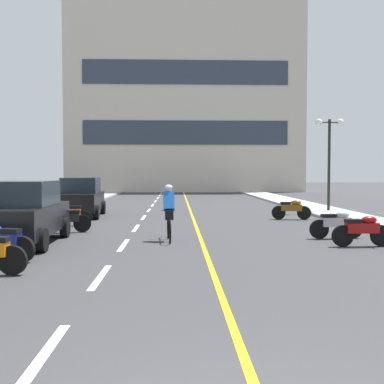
{
  "coord_description": "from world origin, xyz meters",
  "views": [
    {
      "loc": [
        -0.5,
        -3.08,
        2.06
      ],
      "look_at": [
        0.29,
        20.2,
        1.07
      ],
      "focal_mm": 43.2,
      "sensor_mm": 36.0,
      "label": 1
    }
  ],
  "objects_px": {
    "parked_car_mid": "(81,197)",
    "parked_car_near": "(24,213)",
    "motorcycle_7": "(292,209)",
    "street_lamp_mid": "(329,143)",
    "motorcycle_3": "(362,230)",
    "motorcycle_4": "(337,223)",
    "cyclist_rider": "(169,211)",
    "motorcycle_2": "(1,241)",
    "motorcycle_6": "(68,214)",
    "motorcycle_5": "(65,219)"
  },
  "relations": [
    {
      "from": "motorcycle_5",
      "to": "motorcycle_7",
      "type": "bearing_deg",
      "value": 25.13
    },
    {
      "from": "motorcycle_4",
      "to": "cyclist_rider",
      "type": "bearing_deg",
      "value": -177.57
    },
    {
      "from": "motorcycle_7",
      "to": "motorcycle_4",
      "type": "bearing_deg",
      "value": -90.51
    },
    {
      "from": "motorcycle_3",
      "to": "motorcycle_6",
      "type": "height_order",
      "value": "same"
    },
    {
      "from": "motorcycle_5",
      "to": "motorcycle_6",
      "type": "relative_size",
      "value": 0.99
    },
    {
      "from": "motorcycle_3",
      "to": "motorcycle_2",
      "type": "bearing_deg",
      "value": -168.82
    },
    {
      "from": "parked_car_near",
      "to": "motorcycle_5",
      "type": "distance_m",
      "value": 2.63
    },
    {
      "from": "motorcycle_2",
      "to": "cyclist_rider",
      "type": "relative_size",
      "value": 0.94
    },
    {
      "from": "parked_car_mid",
      "to": "motorcycle_7",
      "type": "height_order",
      "value": "parked_car_mid"
    },
    {
      "from": "street_lamp_mid",
      "to": "motorcycle_6",
      "type": "bearing_deg",
      "value": -155.35
    },
    {
      "from": "motorcycle_5",
      "to": "cyclist_rider",
      "type": "distance_m",
      "value": 4.06
    },
    {
      "from": "motorcycle_6",
      "to": "motorcycle_4",
      "type": "bearing_deg",
      "value": -22.38
    },
    {
      "from": "street_lamp_mid",
      "to": "motorcycle_7",
      "type": "xyz_separation_m",
      "value": [
        -2.79,
        -3.46,
        -3.12
      ]
    },
    {
      "from": "motorcycle_3",
      "to": "motorcycle_6",
      "type": "bearing_deg",
      "value": 150.32
    },
    {
      "from": "motorcycle_3",
      "to": "cyclist_rider",
      "type": "bearing_deg",
      "value": 166.14
    },
    {
      "from": "parked_car_near",
      "to": "motorcycle_7",
      "type": "xyz_separation_m",
      "value": [
        9.39,
        6.67,
        -0.44
      ]
    },
    {
      "from": "cyclist_rider",
      "to": "parked_car_mid",
      "type": "bearing_deg",
      "value": 118.72
    },
    {
      "from": "motorcycle_4",
      "to": "motorcycle_6",
      "type": "relative_size",
      "value": 1.0
    },
    {
      "from": "parked_car_mid",
      "to": "motorcycle_5",
      "type": "xyz_separation_m",
      "value": [
        0.64,
        -5.77,
        -0.44
      ]
    },
    {
      "from": "street_lamp_mid",
      "to": "motorcycle_6",
      "type": "height_order",
      "value": "street_lamp_mid"
    },
    {
      "from": "parked_car_mid",
      "to": "street_lamp_mid",
      "type": "bearing_deg",
      "value": 8.49
    },
    {
      "from": "street_lamp_mid",
      "to": "parked_car_near",
      "type": "bearing_deg",
      "value": -140.23
    },
    {
      "from": "motorcycle_4",
      "to": "motorcycle_7",
      "type": "distance_m",
      "value": 5.82
    },
    {
      "from": "street_lamp_mid",
      "to": "parked_car_mid",
      "type": "distance_m",
      "value": 12.68
    },
    {
      "from": "parked_car_near",
      "to": "parked_car_mid",
      "type": "relative_size",
      "value": 0.99
    },
    {
      "from": "motorcycle_2",
      "to": "cyclist_rider",
      "type": "bearing_deg",
      "value": 39.4
    },
    {
      "from": "motorcycle_4",
      "to": "motorcycle_5",
      "type": "xyz_separation_m",
      "value": [
        -8.78,
        1.68,
        0.0
      ]
    },
    {
      "from": "parked_car_near",
      "to": "motorcycle_4",
      "type": "relative_size",
      "value": 2.49
    },
    {
      "from": "street_lamp_mid",
      "to": "motorcycle_3",
      "type": "height_order",
      "value": "street_lamp_mid"
    },
    {
      "from": "parked_car_near",
      "to": "motorcycle_7",
      "type": "height_order",
      "value": "parked_car_near"
    },
    {
      "from": "street_lamp_mid",
      "to": "motorcycle_5",
      "type": "relative_size",
      "value": 2.79
    },
    {
      "from": "motorcycle_5",
      "to": "motorcycle_3",
      "type": "bearing_deg",
      "value": -19.81
    },
    {
      "from": "parked_car_mid",
      "to": "parked_car_near",
      "type": "bearing_deg",
      "value": -89.43
    },
    {
      "from": "street_lamp_mid",
      "to": "motorcycle_7",
      "type": "distance_m",
      "value": 5.43
    },
    {
      "from": "motorcycle_2",
      "to": "street_lamp_mid",
      "type": "bearing_deg",
      "value": 46.78
    },
    {
      "from": "street_lamp_mid",
      "to": "motorcycle_7",
      "type": "bearing_deg",
      "value": -128.86
    },
    {
      "from": "parked_car_near",
      "to": "parked_car_mid",
      "type": "bearing_deg",
      "value": 90.57
    },
    {
      "from": "cyclist_rider",
      "to": "motorcycle_7",
      "type": "bearing_deg",
      "value": 48.93
    },
    {
      "from": "motorcycle_7",
      "to": "motorcycle_3",
      "type": "bearing_deg",
      "value": -89.0
    },
    {
      "from": "motorcycle_2",
      "to": "motorcycle_5",
      "type": "distance_m",
      "value": 5.06
    },
    {
      "from": "motorcycle_3",
      "to": "motorcycle_6",
      "type": "relative_size",
      "value": 1.0
    },
    {
      "from": "street_lamp_mid",
      "to": "motorcycle_6",
      "type": "relative_size",
      "value": 2.76
    },
    {
      "from": "motorcycle_3",
      "to": "cyclist_rider",
      "type": "height_order",
      "value": "cyclist_rider"
    },
    {
      "from": "motorcycle_7",
      "to": "motorcycle_6",
      "type": "bearing_deg",
      "value": -167.47
    },
    {
      "from": "parked_car_near",
      "to": "motorcycle_4",
      "type": "bearing_deg",
      "value": 5.21
    },
    {
      "from": "motorcycle_6",
      "to": "parked_car_mid",
      "type": "bearing_deg",
      "value": 93.98
    },
    {
      "from": "motorcycle_2",
      "to": "motorcycle_7",
      "type": "height_order",
      "value": "same"
    },
    {
      "from": "street_lamp_mid",
      "to": "motorcycle_7",
      "type": "relative_size",
      "value": 2.76
    },
    {
      "from": "street_lamp_mid",
      "to": "motorcycle_3",
      "type": "bearing_deg",
      "value": -103.79
    },
    {
      "from": "parked_car_near",
      "to": "motorcycle_5",
      "type": "relative_size",
      "value": 2.53
    }
  ]
}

